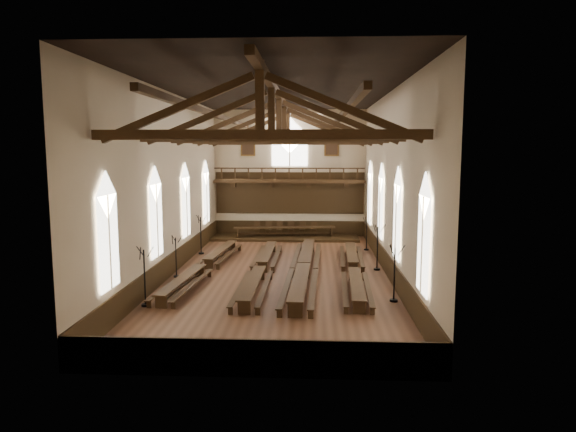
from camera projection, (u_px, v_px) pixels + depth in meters
name	position (u px, v px, depth m)	size (l,w,h in m)	color
ground	(279.00, 274.00, 28.48)	(26.00, 26.00, 0.00)	brown
room_walls	(279.00, 158.00, 27.65)	(26.00, 26.00, 26.00)	beige
wainscot_band	(279.00, 264.00, 28.41)	(12.00, 26.00, 1.20)	black
side_windows	(279.00, 208.00, 28.00)	(11.85, 19.80, 4.50)	white
end_window	(290.00, 145.00, 40.33)	(2.80, 0.12, 3.80)	white
minstrels_gallery	(290.00, 187.00, 40.52)	(11.80, 1.24, 3.70)	#3C2713
portraits	(290.00, 147.00, 40.34)	(7.75, 0.09, 1.45)	brown
roof_trusses	(279.00, 125.00, 27.42)	(11.70, 25.70, 2.80)	#3C2713
refectory_row_a	(205.00, 265.00, 28.73)	(1.84, 13.68, 0.66)	#3C2713
refectory_row_b	(261.00, 267.00, 28.05)	(1.45, 13.87, 0.69)	#3C2713
refectory_row_c	(304.00, 266.00, 27.95)	(1.82, 14.70, 0.78)	#3C2713
refectory_row_d	(354.00, 268.00, 27.97)	(1.61, 13.66, 0.67)	#3C2713
dais	(285.00, 238.00, 39.78)	(11.40, 2.89, 0.19)	black
high_table	(285.00, 228.00, 39.69)	(7.91, 1.73, 0.74)	#3C2713
high_chairs	(285.00, 228.00, 40.46)	(5.00, 0.51, 1.04)	#3C2713
candelabrum_left_near	(145.00, 288.00, 22.61)	(0.81, 0.79, 2.69)	black
candelabrum_left_mid	(176.00, 264.00, 27.78)	(0.64, 0.71, 2.31)	black
candelabrum_left_far	(201.00, 242.00, 33.96)	(0.77, 0.78, 2.62)	black
candelabrum_right_near	(394.00, 284.00, 23.31)	(0.74, 0.81, 2.64)	black
candelabrum_right_mid	(377.00, 256.00, 29.43)	(0.75, 0.82, 2.68)	black
candelabrum_right_far	(366.00, 240.00, 35.25)	(0.68, 0.69, 2.31)	black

